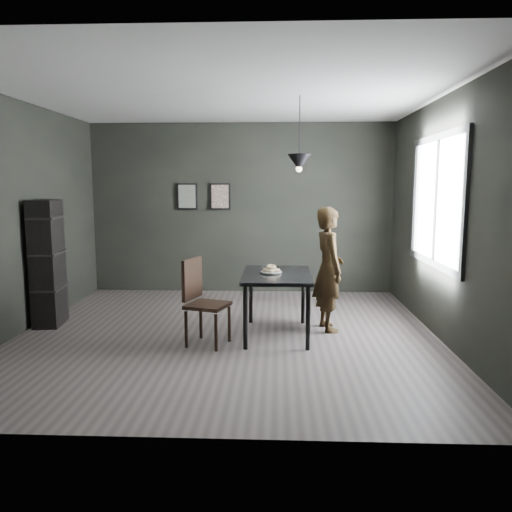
{
  "coord_description": "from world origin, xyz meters",
  "views": [
    {
      "loc": [
        0.61,
        -5.8,
        1.78
      ],
      "look_at": [
        0.35,
        0.05,
        0.95
      ],
      "focal_mm": 35.0,
      "sensor_mm": 36.0,
      "label": 1
    }
  ],
  "objects_px": {
    "woman": "(329,269)",
    "wood_chair": "(201,296)",
    "cafe_table": "(277,280)",
    "pendant_lamp": "(299,162)",
    "white_plate": "(271,272)",
    "shelf_unit": "(48,263)"
  },
  "relations": [
    {
      "from": "cafe_table",
      "to": "wood_chair",
      "type": "bearing_deg",
      "value": -156.77
    },
    {
      "from": "cafe_table",
      "to": "white_plate",
      "type": "bearing_deg",
      "value": 155.5
    },
    {
      "from": "white_plate",
      "to": "pendant_lamp",
      "type": "height_order",
      "value": "pendant_lamp"
    },
    {
      "from": "white_plate",
      "to": "shelf_unit",
      "type": "bearing_deg",
      "value": 173.78
    },
    {
      "from": "cafe_table",
      "to": "woman",
      "type": "distance_m",
      "value": 0.7
    },
    {
      "from": "white_plate",
      "to": "wood_chair",
      "type": "xyz_separation_m",
      "value": [
        -0.79,
        -0.4,
        -0.2
      ]
    },
    {
      "from": "cafe_table",
      "to": "shelf_unit",
      "type": "relative_size",
      "value": 0.75
    },
    {
      "from": "shelf_unit",
      "to": "woman",
      "type": "bearing_deg",
      "value": -8.29
    },
    {
      "from": "wood_chair",
      "to": "white_plate",
      "type": "bearing_deg",
      "value": 44.58
    },
    {
      "from": "white_plate",
      "to": "woman",
      "type": "xyz_separation_m",
      "value": [
        0.7,
        0.24,
        0.01
      ]
    },
    {
      "from": "cafe_table",
      "to": "shelf_unit",
      "type": "xyz_separation_m",
      "value": [
        -2.92,
        0.34,
        0.13
      ]
    },
    {
      "from": "woman",
      "to": "shelf_unit",
      "type": "distance_m",
      "value": 3.56
    },
    {
      "from": "cafe_table",
      "to": "pendant_lamp",
      "type": "height_order",
      "value": "pendant_lamp"
    },
    {
      "from": "cafe_table",
      "to": "woman",
      "type": "xyz_separation_m",
      "value": [
        0.63,
        0.27,
        0.09
      ]
    },
    {
      "from": "pendant_lamp",
      "to": "white_plate",
      "type": "bearing_deg",
      "value": -167.77
    },
    {
      "from": "shelf_unit",
      "to": "cafe_table",
      "type": "bearing_deg",
      "value": -13.79
    },
    {
      "from": "woman",
      "to": "shelf_unit",
      "type": "xyz_separation_m",
      "value": [
        -3.55,
        0.07,
        0.04
      ]
    },
    {
      "from": "white_plate",
      "to": "shelf_unit",
      "type": "relative_size",
      "value": 0.14
    },
    {
      "from": "cafe_table",
      "to": "pendant_lamp",
      "type": "bearing_deg",
      "value": 21.8
    },
    {
      "from": "woman",
      "to": "white_plate",
      "type": "bearing_deg",
      "value": 96.55
    },
    {
      "from": "white_plate",
      "to": "shelf_unit",
      "type": "height_order",
      "value": "shelf_unit"
    },
    {
      "from": "woman",
      "to": "wood_chair",
      "type": "xyz_separation_m",
      "value": [
        -1.49,
        -0.63,
        -0.21
      ]
    }
  ]
}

